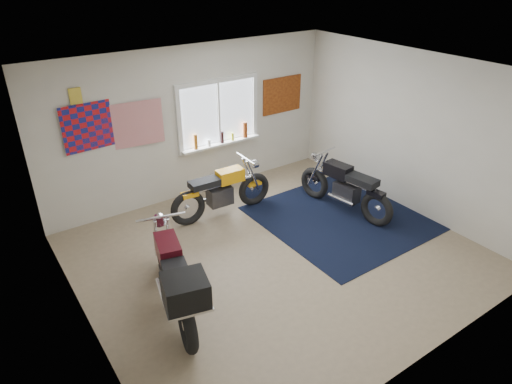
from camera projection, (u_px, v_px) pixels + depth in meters
ground at (277, 254)px, 6.85m from camera, size 5.50×5.50×0.00m
room_shell at (280, 153)px, 6.08m from camera, size 5.50×5.50×5.50m
navy_rug at (340, 218)px, 7.78m from camera, size 2.51×2.61×0.01m
window_assembly at (219, 117)px, 8.26m from camera, size 1.66×0.17×1.26m
oil_bottles at (226, 135)px, 8.42m from camera, size 1.13×0.09×0.30m
flag_display at (75, 96)px, 6.70m from camera, size 1.60×0.10×1.17m
triumph_poster at (282, 95)px, 8.91m from camera, size 0.90×0.03×0.70m
yellow_triumph at (222, 192)px, 7.72m from camera, size 1.89×0.57×0.95m
black_chrome_bike at (345, 188)px, 7.82m from camera, size 0.59×1.91×0.99m
maroon_tourer at (175, 280)px, 5.44m from camera, size 0.91×2.08×1.06m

